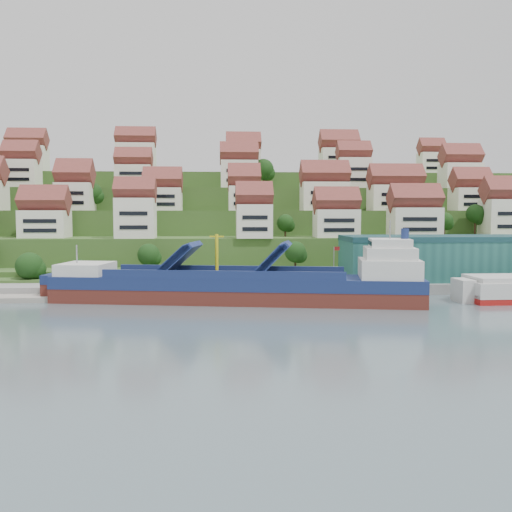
{
  "coord_description": "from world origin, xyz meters",
  "views": [
    {
      "loc": [
        -6.24,
        -109.1,
        17.32
      ],
      "look_at": [
        1.69,
        14.0,
        8.0
      ],
      "focal_mm": 40.0,
      "sensor_mm": 36.0,
      "label": 1
    }
  ],
  "objects": [
    {
      "name": "cargo_ship",
      "position": [
        -1.19,
        0.32,
        3.06
      ],
      "size": [
        72.11,
        23.18,
        15.72
      ],
      "rotation": [
        0.0,
        0.0,
        -0.17
      ],
      "color": "#58221B",
      "rests_on": "ground"
    },
    {
      "name": "ground",
      "position": [
        0.0,
        0.0,
        0.0
      ],
      "size": [
        300.0,
        300.0,
        0.0
      ],
      "primitive_type": "plane",
      "color": "slate",
      "rests_on": "ground"
    },
    {
      "name": "hillside",
      "position": [
        0.0,
        103.55,
        10.66
      ],
      "size": [
        260.0,
        128.0,
        31.0
      ],
      "color": "#2D4C1E",
      "rests_on": "ground"
    },
    {
      "name": "hillside_village",
      "position": [
        -0.17,
        60.61,
        24.35
      ],
      "size": [
        158.14,
        64.57,
        29.63
      ],
      "color": "white",
      "rests_on": "ground"
    },
    {
      "name": "quay",
      "position": [
        20.0,
        15.0,
        1.1
      ],
      "size": [
        180.0,
        14.0,
        2.2
      ],
      "primitive_type": "cube",
      "color": "gray",
      "rests_on": "ground"
    },
    {
      "name": "flagpole",
      "position": [
        18.11,
        10.0,
        6.88
      ],
      "size": [
        1.28,
        0.16,
        8.0
      ],
      "color": "gray",
      "rests_on": "quay"
    },
    {
      "name": "hillside_trees",
      "position": [
        -7.81,
        44.06,
        16.69
      ],
      "size": [
        139.61,
        62.7,
        31.96
      ],
      "color": "#1B4115",
      "rests_on": "ground"
    },
    {
      "name": "warehouse",
      "position": [
        52.0,
        17.0,
        7.2
      ],
      "size": [
        60.0,
        15.0,
        10.0
      ],
      "primitive_type": "cube",
      "color": "#225E57",
      "rests_on": "quay"
    }
  ]
}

